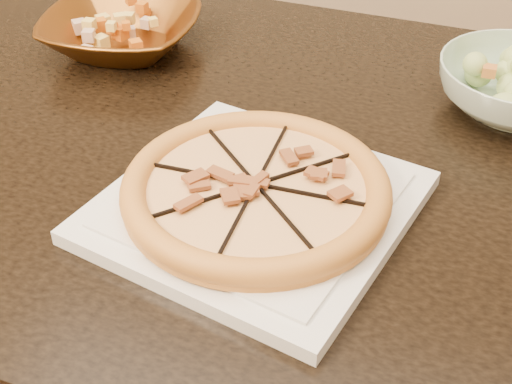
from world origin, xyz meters
The scene contains 5 objects.
dining_table centered at (0.00, 0.13, 0.65)m, with size 1.39×0.93×0.75m.
plate centered at (0.12, -0.01, 0.76)m, with size 0.38×0.38×0.02m.
pizza centered at (0.12, -0.01, 0.78)m, with size 0.30×0.30×0.03m.
bronze_bowl centered at (-0.21, 0.31, 0.78)m, with size 0.24×0.24×0.06m, color brown.
mixed_dish centered at (-0.21, 0.31, 0.82)m, with size 0.11×0.12×0.03m.
Camera 1 is at (0.32, -0.61, 1.26)m, focal length 50.00 mm.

